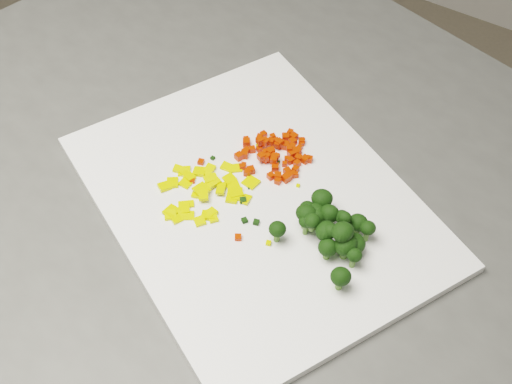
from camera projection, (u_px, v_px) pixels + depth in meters
The scene contains 142 objects.
cutting_board at pixel (256, 201), 0.79m from camera, with size 0.40×0.31×0.01m, color white.
carrot_pile at pixel (272, 148), 0.82m from camera, with size 0.09×0.09×0.02m, color red, non-canonical shape.
pepper_pile at pixel (207, 191), 0.79m from camera, with size 0.10×0.10×0.01m, color yellow, non-canonical shape.
broccoli_pile at pixel (329, 231), 0.73m from camera, with size 0.11×0.11×0.05m, color black, non-canonical shape.
carrot_cube_0 at pixel (265, 152), 0.82m from camera, with size 0.01×0.01×0.01m, color red.
carrot_cube_1 at pixel (295, 175), 0.81m from camera, with size 0.01×0.01×0.01m, color red.
carrot_cube_2 at pixel (286, 137), 0.84m from camera, with size 0.01×0.01×0.01m, color red.
carrot_cube_3 at pixel (259, 149), 0.83m from camera, with size 0.01×0.01×0.01m, color red.
carrot_cube_4 at pixel (294, 137), 0.84m from camera, with size 0.01×0.01×0.01m, color red.
carrot_cube_5 at pixel (273, 156), 0.82m from camera, with size 0.01×0.01×0.01m, color red.
carrot_cube_6 at pixel (297, 152), 0.83m from camera, with size 0.01×0.01×0.01m, color red.
carrot_cube_7 at pixel (292, 154), 0.83m from camera, with size 0.01×0.01×0.01m, color red.
carrot_cube_8 at pixel (298, 158), 0.82m from camera, with size 0.01×0.01×0.01m, color red.
carrot_cube_9 at pixel (266, 157), 0.82m from camera, with size 0.01×0.01×0.01m, color red.
carrot_cube_10 at pixel (291, 147), 0.84m from camera, with size 0.01×0.01×0.01m, color red.
carrot_cube_11 at pixel (291, 148), 0.83m from camera, with size 0.01×0.01×0.01m, color red.
carrot_cube_12 at pixel (264, 134), 0.85m from camera, with size 0.01×0.01×0.01m, color red.
carrot_cube_13 at pixel (297, 164), 0.82m from camera, with size 0.01×0.01×0.01m, color red.
carrot_cube_14 at pixel (271, 151), 0.82m from camera, with size 0.01×0.01×0.01m, color red.
carrot_cube_15 at pixel (244, 165), 0.82m from camera, with size 0.01×0.01×0.01m, color red.
carrot_cube_16 at pixel (260, 141), 0.83m from camera, with size 0.01×0.01×0.01m, color red.
carrot_cube_17 at pixel (290, 161), 0.82m from camera, with size 0.01×0.01×0.01m, color red.
carrot_cube_18 at pixel (247, 151), 0.83m from camera, with size 0.01×0.01×0.01m, color red.
carrot_cube_19 at pixel (261, 146), 0.84m from camera, with size 0.01×0.01×0.01m, color red.
carrot_cube_20 at pixel (268, 156), 0.82m from camera, with size 0.01×0.01×0.01m, color red.
carrot_cube_21 at pixel (251, 170), 0.81m from camera, with size 0.01×0.01×0.01m, color red.
carrot_cube_22 at pixel (276, 141), 0.84m from camera, with size 0.01×0.01×0.01m, color red.
carrot_cube_23 at pixel (275, 167), 0.81m from camera, with size 0.01×0.01×0.01m, color red.
carrot_cube_24 at pixel (303, 141), 0.84m from camera, with size 0.01×0.01×0.01m, color red.
carrot_cube_25 at pixel (246, 139), 0.84m from camera, with size 0.01×0.01×0.01m, color red.
carrot_cube_26 at pixel (286, 178), 0.80m from camera, with size 0.01×0.01×0.01m, color red.
carrot_cube_27 at pixel (252, 149), 0.83m from camera, with size 0.01×0.01×0.01m, color red.
carrot_cube_28 at pixel (285, 164), 0.82m from camera, with size 0.01×0.01×0.01m, color red.
carrot_cube_29 at pixel (266, 158), 0.82m from camera, with size 0.01×0.01×0.01m, color red.
carrot_cube_30 at pixel (277, 156), 0.82m from camera, with size 0.01×0.01×0.01m, color red.
carrot_cube_31 at pixel (289, 149), 0.83m from camera, with size 0.01×0.01×0.01m, color red.
carrot_cube_32 at pixel (270, 152), 0.82m from camera, with size 0.01×0.01×0.01m, color red.
carrot_cube_33 at pixel (277, 144), 0.83m from camera, with size 0.01×0.01×0.01m, color red.
carrot_cube_34 at pixel (271, 142), 0.83m from camera, with size 0.01×0.01×0.01m, color red.
carrot_cube_35 at pixel (244, 154), 0.83m from camera, with size 0.01×0.01×0.01m, color red.
carrot_cube_36 at pixel (266, 158), 0.82m from camera, with size 0.01×0.01×0.01m, color red.
carrot_cube_37 at pixel (292, 174), 0.81m from camera, with size 0.01×0.01×0.01m, color red.
carrot_cube_38 at pixel (295, 169), 0.81m from camera, with size 0.01×0.01×0.01m, color red.
carrot_cube_39 at pixel (242, 167), 0.82m from camera, with size 0.01×0.01×0.01m, color red.
carrot_cube_40 at pixel (271, 176), 0.81m from camera, with size 0.01×0.01×0.01m, color red.
carrot_cube_41 at pixel (265, 156), 0.82m from camera, with size 0.01×0.01×0.01m, color red.
carrot_cube_42 at pixel (293, 142), 0.84m from camera, with size 0.01×0.01×0.01m, color red.
carrot_cube_43 at pixel (274, 160), 0.81m from camera, with size 0.01×0.01×0.01m, color red.
carrot_cube_44 at pixel (253, 149), 0.83m from camera, with size 0.01×0.01×0.01m, color red.
carrot_cube_45 at pixel (297, 151), 0.83m from camera, with size 0.01×0.01×0.01m, color red.
carrot_cube_46 at pixel (246, 142), 0.84m from camera, with size 0.01×0.01×0.01m, color red.
carrot_cube_47 at pixel (260, 137), 0.85m from camera, with size 0.01×0.01×0.01m, color red.
carrot_cube_48 at pixel (278, 176), 0.81m from camera, with size 0.01×0.01×0.01m, color red.
carrot_cube_49 at pixel (302, 144), 0.84m from camera, with size 0.01×0.01×0.01m, color red.
carrot_cube_50 at pixel (309, 159), 0.82m from camera, with size 0.01×0.01×0.01m, color red.
carrot_cube_51 at pixel (287, 171), 0.81m from camera, with size 0.01×0.01×0.01m, color red.
carrot_cube_52 at pixel (285, 145), 0.84m from camera, with size 0.01×0.01×0.01m, color red.
carrot_cube_53 at pixel (302, 141), 0.84m from camera, with size 0.01×0.01×0.01m, color red.
carrot_cube_54 at pixel (290, 132), 0.85m from camera, with size 0.01×0.01×0.01m, color red.
carrot_cube_55 at pixel (278, 181), 0.80m from camera, with size 0.01×0.01×0.01m, color red.
carrot_cube_56 at pixel (261, 157), 0.82m from camera, with size 0.01×0.01×0.01m, color red.
carrot_cube_57 at pixel (239, 156), 0.82m from camera, with size 0.01×0.01×0.01m, color red.
carrot_cube_58 at pixel (278, 145), 0.84m from camera, with size 0.01×0.01×0.01m, color red.
carrot_cube_59 at pixel (300, 148), 0.84m from camera, with size 0.01×0.01×0.01m, color red.
carrot_cube_60 at pixel (288, 176), 0.81m from camera, with size 0.01×0.01×0.01m, color red.
carrot_cube_61 at pixel (287, 159), 0.82m from camera, with size 0.01×0.01×0.01m, color red.
carrot_cube_62 at pixel (279, 143), 0.83m from camera, with size 0.01×0.01×0.01m, color red.
carrot_cube_63 at pixel (305, 159), 0.82m from camera, with size 0.01×0.01×0.01m, color red.
carrot_cube_64 at pixel (248, 173), 0.81m from camera, with size 0.01×0.01×0.01m, color red.
carrot_cube_65 at pixel (273, 137), 0.85m from camera, with size 0.01×0.01×0.01m, color red.
carrot_cube_66 at pixel (276, 144), 0.84m from camera, with size 0.01×0.01×0.01m, color red.
carrot_cube_67 at pixel (292, 147), 0.83m from camera, with size 0.01×0.01×0.01m, color red.
carrot_cube_68 at pixel (260, 140), 0.84m from camera, with size 0.01×0.01×0.01m, color red.
carrot_cube_69 at pixel (265, 142), 0.83m from camera, with size 0.01×0.01×0.01m, color red.
pepper_chunk_0 at pixel (170, 215), 0.77m from camera, with size 0.01×0.01×0.00m, color yellow.
pepper_chunk_1 at pixel (186, 204), 0.78m from camera, with size 0.02×0.01×0.00m, color yellow.
pepper_chunk_2 at pixel (208, 215), 0.77m from camera, with size 0.02×0.01×0.00m, color yellow.
pepper_chunk_3 at pixel (251, 182), 0.80m from camera, with size 0.02×0.02×0.00m, color yellow.
pepper_chunk_4 at pixel (211, 213), 0.77m from camera, with size 0.01×0.01×0.00m, color yellow.
pepper_chunk_5 at pixel (212, 216), 0.77m from camera, with size 0.02×0.01×0.00m, color yellow.
pepper_chunk_6 at pixel (233, 185), 0.80m from camera, with size 0.02×0.01×0.00m, color yellow.
pepper_chunk_7 at pixel (186, 183), 0.80m from camera, with size 0.01×0.01×0.00m, color yellow.
pepper_chunk_8 at pixel (209, 170), 0.81m from camera, with size 0.02×0.01×0.00m, color yellow.
pepper_chunk_9 at pixel (204, 195), 0.78m from camera, with size 0.01×0.01×0.00m, color yellow.
pepper_chunk_10 at pixel (184, 209), 0.78m from camera, with size 0.01×0.01×0.00m, color yellow.
pepper_chunk_11 at pixel (199, 171), 0.81m from camera, with size 0.01×0.01×0.00m, color yellow.
pepper_chunk_12 at pixel (186, 216), 0.77m from camera, with size 0.02×0.01×0.00m, color yellow.
pepper_chunk_13 at pixel (232, 198), 0.79m from camera, with size 0.01×0.01×0.00m, color yellow.
pepper_chunk_14 at pixel (188, 176), 0.81m from camera, with size 0.02×0.01×0.00m, color yellow.
pepper_chunk_15 at pixel (184, 171), 0.81m from camera, with size 0.01×0.01×0.00m, color yellow.
pepper_chunk_16 at pixel (235, 168), 0.82m from camera, with size 0.01×0.01×0.00m, color yellow.
pepper_chunk_17 at pixel (230, 179), 0.81m from camera, with size 0.01×0.01×0.00m, color yellow.
pepper_chunk_18 at pixel (221, 188), 0.79m from camera, with size 0.02×0.01×0.00m, color yellow.
pepper_chunk_19 at pixel (200, 221), 0.77m from camera, with size 0.01×0.01×0.00m, color yellow.
pepper_chunk_20 at pixel (165, 186), 0.80m from camera, with size 0.01×0.01×0.00m, color yellow.
pepper_chunk_21 at pixel (237, 194), 0.79m from camera, with size 0.02×0.01×0.00m, color yellow.
pepper_chunk_22 at pixel (227, 167), 0.82m from camera, with size 0.01×0.01×0.00m, color yellow.
pepper_chunk_23 at pixel (236, 193), 0.79m from camera, with size 0.02×0.01×0.00m, color yellow.
pepper_chunk_24 at pixel (172, 211), 0.78m from camera, with size 0.02×0.01×0.00m, color yellow.
pepper_chunk_25 at pixel (213, 183), 0.80m from camera, with size 0.02×0.01×0.00m, color yellow.
pepper_chunk_26 at pixel (200, 194), 0.79m from camera, with size 0.02×0.01×0.00m, color yellow.
pepper_chunk_27 at pixel (172, 182), 0.80m from camera, with size 0.01×0.02×0.00m, color yellow.
pepper_chunk_28 at pixel (180, 170), 0.81m from camera, with size 0.02×0.01×0.00m, color yellow.
pepper_chunk_29 at pixel (211, 178), 0.80m from camera, with size 0.02×0.01×0.00m, color yellow.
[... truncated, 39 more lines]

